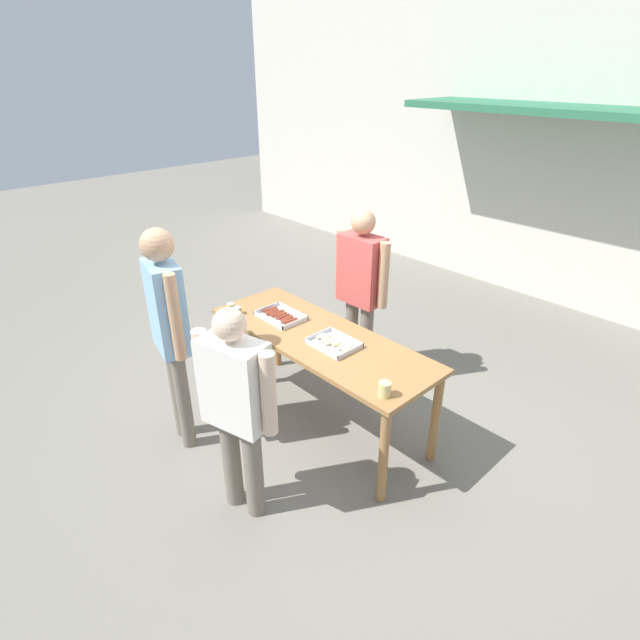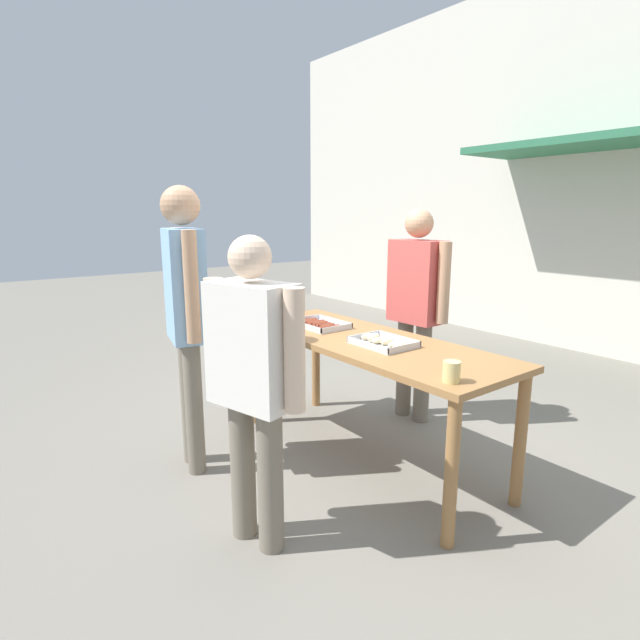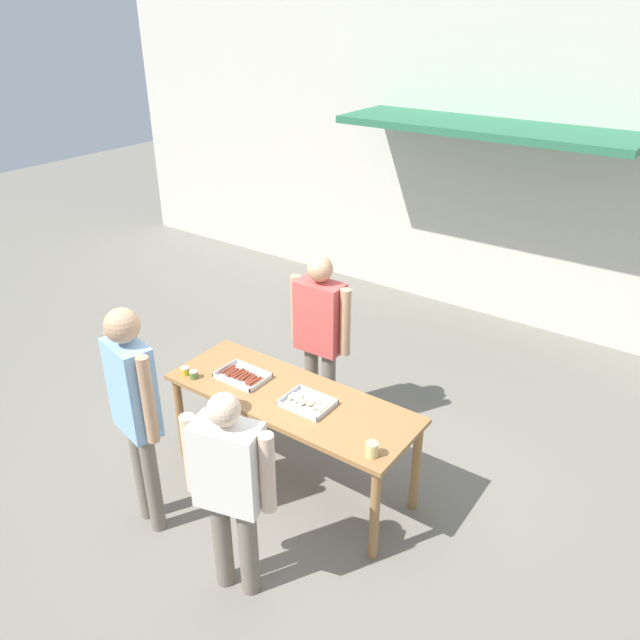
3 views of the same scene
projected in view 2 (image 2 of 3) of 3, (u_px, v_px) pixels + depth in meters
ground_plane at (364, 456)px, 3.51m from camera, size 24.00×24.00×0.00m
serving_table at (366, 354)px, 3.35m from camera, size 2.08×0.75×0.85m
food_tray_sausages at (320, 325)px, 3.68m from camera, size 0.41×0.29×0.04m
food_tray_buns at (382, 342)px, 3.17m from camera, size 0.37×0.29×0.06m
condiment_jar_mustard at (263, 317)px, 3.87m from camera, size 0.07×0.07×0.07m
condiment_jar_ketchup at (270, 319)px, 3.80m from camera, size 0.07×0.07×0.07m
beer_cup at (452, 372)px, 2.47m from camera, size 0.09×0.09×0.11m
person_server_behind_table at (416, 297)px, 3.98m from camera, size 0.61×0.25×1.71m
person_customer_holding_hotdog at (186, 303)px, 3.15m from camera, size 0.54×0.29×1.84m
person_customer_with_cup at (253, 370)px, 2.42m from camera, size 0.61×0.34×1.58m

